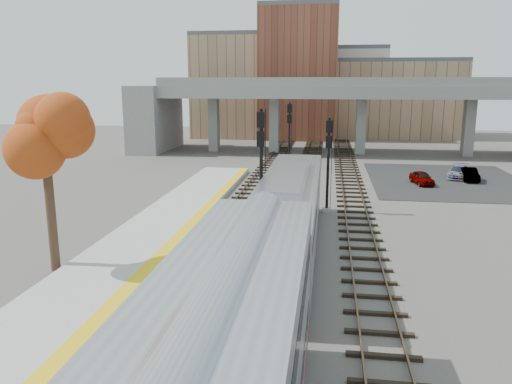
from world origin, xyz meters
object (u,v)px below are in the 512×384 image
(locomotive, at_px, (289,211))
(signal_mast_far, at_px, (289,136))
(car_c, at_px, (458,172))
(tree, at_px, (44,134))
(car_a, at_px, (422,178))
(signal_mast_mid, at_px, (328,168))
(car_b, at_px, (469,174))
(signal_mast_near, at_px, (261,169))

(locomotive, height_order, signal_mast_far, signal_mast_far)
(signal_mast_far, distance_m, car_c, 17.00)
(tree, distance_m, car_a, 32.66)
(car_c, bearing_deg, tree, -111.96)
(tree, bearing_deg, car_a, 48.28)
(signal_mast_mid, bearing_deg, car_b, 45.75)
(signal_mast_mid, distance_m, car_b, 18.77)
(locomotive, bearing_deg, signal_mast_mid, 77.09)
(car_a, relative_size, car_b, 0.95)
(car_b, bearing_deg, car_c, 119.47)
(signal_mast_near, height_order, signal_mast_far, signal_mast_near)
(signal_mast_near, xyz_separation_m, signal_mast_mid, (4.10, 4.22, -0.54))
(locomotive, xyz_separation_m, car_a, (10.34, 19.69, -1.66))
(signal_mast_near, relative_size, signal_mast_mid, 1.12)
(car_a, bearing_deg, locomotive, -129.17)
(signal_mast_far, height_order, car_a, signal_mast_far)
(car_a, xyz_separation_m, car_b, (4.63, 2.36, 0.01))
(signal_mast_mid, distance_m, signal_mast_far, 18.46)
(signal_mast_far, bearing_deg, tree, -106.05)
(signal_mast_near, distance_m, tree, 12.85)
(locomotive, xyz_separation_m, car_b, (14.97, 22.04, -1.65))
(signal_mast_far, bearing_deg, locomotive, -85.51)
(locomotive, relative_size, signal_mast_mid, 2.89)
(signal_mast_near, distance_m, signal_mast_mid, 5.91)
(signal_mast_near, height_order, car_b, signal_mast_near)
(car_a, height_order, car_c, car_c)
(car_b, bearing_deg, signal_mast_near, -131.86)
(car_a, distance_m, car_c, 5.38)
(locomotive, distance_m, tree, 12.60)
(signal_mast_mid, distance_m, tree, 18.72)
(locomotive, relative_size, signal_mast_far, 2.77)
(signal_mast_far, bearing_deg, car_b, -15.32)
(signal_mast_near, xyz_separation_m, car_b, (17.07, 17.54, -3.10))
(locomotive, xyz_separation_m, car_c, (14.32, 23.31, -1.66))
(signal_mast_near, bearing_deg, signal_mast_far, 90.00)
(signal_mast_far, xyz_separation_m, car_a, (12.44, -7.03, -2.76))
(tree, distance_m, car_c, 37.94)
(signal_mast_near, relative_size, car_b, 2.08)
(signal_mast_mid, height_order, car_b, signal_mast_mid)
(car_a, bearing_deg, signal_mast_mid, -138.72)
(signal_mast_near, bearing_deg, signal_mast_mid, 45.86)
(locomotive, height_order, signal_mast_mid, signal_mast_mid)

